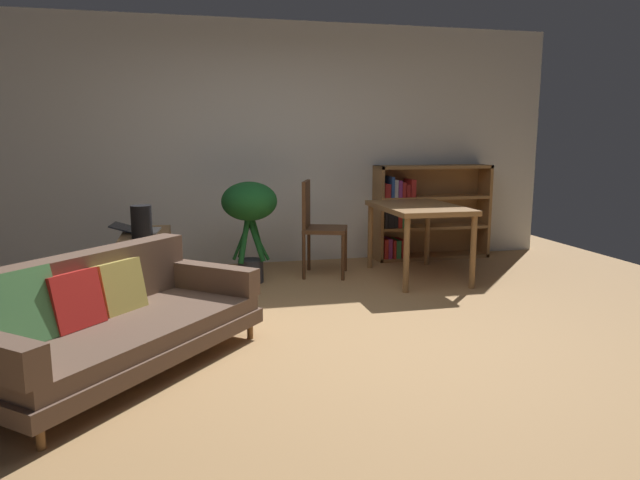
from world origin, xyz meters
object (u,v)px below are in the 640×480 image
media_console (147,265)px  potted_floor_plant (250,210)px  dining_table (419,214)px  bookshelf (422,213)px  fabric_couch (105,319)px  open_laptop (138,229)px  desk_speaker (141,222)px  dining_chair_near (317,222)px

media_console → potted_floor_plant: bearing=15.6°
dining_table → bookshelf: bearing=64.7°
potted_floor_plant → dining_table: bearing=-6.3°
fabric_couch → potted_floor_plant: potted_floor_plant is taller
dining_table → open_laptop: bearing=179.0°
fabric_couch → media_console: fabric_couch is taller
media_console → dining_table: size_ratio=0.88×
open_laptop → desk_speaker: desk_speaker is taller
fabric_couch → potted_floor_plant: (1.13, 1.99, 0.40)m
fabric_couch → dining_chair_near: dining_chair_near is taller
dining_chair_near → bookshelf: (1.43, 0.60, -0.01)m
dining_table → bookshelf: 1.05m
potted_floor_plant → dining_table: (1.70, -0.19, -0.06)m
potted_floor_plant → fabric_couch: bearing=-119.5°
potted_floor_plant → bookshelf: size_ratio=0.72×
fabric_couch → desk_speaker: 1.56m
desk_speaker → potted_floor_plant: potted_floor_plant is taller
fabric_couch → media_console: 1.73m
dining_table → media_console: bearing=-178.2°
desk_speaker → dining_table: desk_speaker is taller
open_laptop → bookshelf: 3.32m
dining_table → potted_floor_plant: bearing=173.7°
open_laptop → dining_table: (2.75, -0.05, 0.07)m
desk_speaker → dining_chair_near: dining_chair_near is taller
fabric_couch → open_laptop: (0.08, 1.85, 0.27)m
open_laptop → desk_speaker: size_ratio=1.59×
fabric_couch → bookshelf: 4.28m
desk_speaker → fabric_couch: bearing=-95.3°
open_laptop → bookshelf: size_ratio=0.32×
potted_floor_plant → dining_chair_near: potted_floor_plant is taller
media_console → desk_speaker: bearing=-93.0°
media_console → dining_chair_near: dining_chair_near is taller
fabric_couch → potted_floor_plant: 2.32m
potted_floor_plant → bookshelf: bookshelf is taller
fabric_couch → media_console: (0.15, 1.72, -0.04)m
desk_speaker → dining_table: bearing=6.5°
fabric_couch → media_console: bearing=85.0°
media_console → potted_floor_plant: size_ratio=1.02×
dining_chair_near → fabric_couch: bearing=-130.7°
media_console → bookshelf: 3.30m
media_console → dining_chair_near: size_ratio=1.04×
dining_table → dining_chair_near: 1.04m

